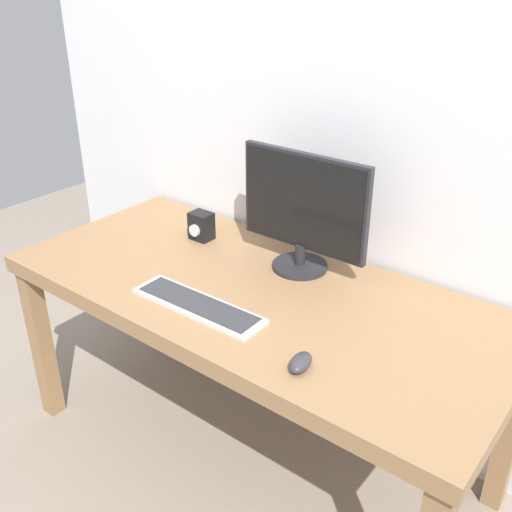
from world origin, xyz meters
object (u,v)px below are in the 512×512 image
at_px(monitor, 303,210).
at_px(audio_controller, 201,226).
at_px(mouse, 301,362).
at_px(keyboard_primary, 198,305).
at_px(desk, 253,307).

bearing_deg(monitor, audio_controller, -174.16).
bearing_deg(mouse, keyboard_primary, 162.03).
distance_m(keyboard_primary, mouse, 0.42).
bearing_deg(audio_controller, mouse, -29.70).
xyz_separation_m(mouse, audio_controller, (-0.75, 0.43, 0.03)).
bearing_deg(audio_controller, keyboard_primary, -48.49).
bearing_deg(keyboard_primary, desk, 74.78).
height_order(desk, monitor, monitor).
bearing_deg(keyboard_primary, mouse, -7.27).
bearing_deg(desk, mouse, -35.23).
xyz_separation_m(desk, mouse, (0.36, -0.26, 0.09)).
xyz_separation_m(desk, audio_controller, (-0.39, 0.17, 0.13)).
relative_size(desk, mouse, 18.45).
distance_m(desk, audio_controller, 0.44).
relative_size(monitor, keyboard_primary, 1.04).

